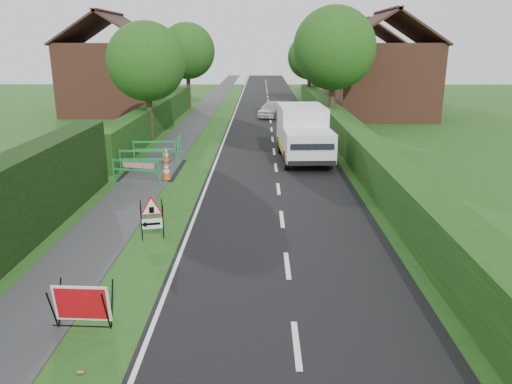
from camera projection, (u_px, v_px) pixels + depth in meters
name	position (u px, v px, depth m)	size (l,w,h in m)	color
ground	(184.00, 284.00, 11.81)	(120.00, 120.00, 0.00)	#224A15
road_surface	(269.00, 106.00, 45.32)	(6.00, 90.00, 0.02)	black
footpath	(208.00, 106.00, 45.38)	(2.00, 90.00, 0.02)	#2D2D30
hedge_west_far	(158.00, 130.00, 32.94)	(1.00, 24.00, 1.80)	#14380F
hedge_east	(347.00, 148.00, 27.08)	(1.20, 50.00, 1.50)	#14380F
house_west	(114.00, 77.00, 39.83)	(7.50, 7.40, 7.88)	brown
house_east_a	(383.00, 79.00, 37.70)	(7.50, 7.40, 7.88)	brown
house_east_b	(361.00, 69.00, 51.11)	(7.50, 7.40, 7.88)	brown
tree_nw	(146.00, 62.00, 27.82)	(4.40, 4.40, 6.70)	#2D2116
tree_ne	(334.00, 48.00, 31.35)	(5.20, 5.20, 7.79)	#2D2116
tree_fw	(187.00, 51.00, 43.05)	(4.80, 4.80, 7.24)	#2D2116
tree_fe	(310.00, 57.00, 46.95)	(4.20, 4.20, 6.33)	#2D2116
red_rect_sign	(82.00, 304.00, 9.79)	(1.14, 0.72, 0.94)	black
triangle_sign	(151.00, 215.00, 14.21)	(0.92, 0.92, 1.12)	black
works_van	(303.00, 132.00, 24.06)	(2.47, 5.67, 2.53)	silver
traffic_cone_0	(334.00, 158.00, 23.07)	(0.38, 0.38, 0.79)	black
traffic_cone_1	(324.00, 149.00, 25.04)	(0.38, 0.38, 0.79)	black
traffic_cone_2	(327.00, 143.00, 26.58)	(0.38, 0.38, 0.79)	black
traffic_cone_3	(166.00, 171.00, 20.67)	(0.38, 0.38, 0.79)	black
traffic_cone_4	(166.00, 154.00, 23.79)	(0.38, 0.38, 0.79)	black
ped_barrier_0	(136.00, 168.00, 20.08)	(2.08, 0.82, 1.00)	#188436
ped_barrier_1	(143.00, 157.00, 22.02)	(2.06, 0.36, 1.00)	#188436
ped_barrier_2	(155.00, 148.00, 24.07)	(2.08, 0.53, 1.00)	#188436
ped_barrier_3	(179.00, 144.00, 24.93)	(0.54, 2.08, 1.00)	#188436
redwhite_plank	(139.00, 175.00, 21.52)	(1.50, 0.04, 0.25)	red
litter_can	(81.00, 374.00, 8.58)	(0.07, 0.07, 0.12)	#BF7F4C
hatchback_car	(272.00, 109.00, 38.38)	(1.47, 3.66, 1.25)	white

